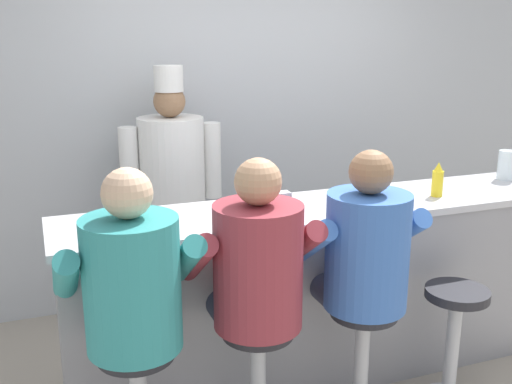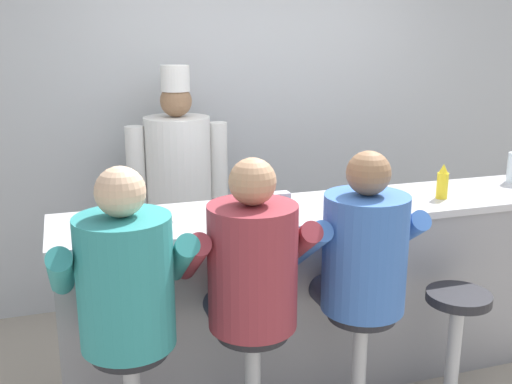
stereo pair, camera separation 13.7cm
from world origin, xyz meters
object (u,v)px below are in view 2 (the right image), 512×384
coffee_mug_white (246,205)px  cereal_bowl (387,206)px  breakfast_plate (155,218)px  diner_seated_maroon (250,273)px  napkin_dispenser_chrome (278,205)px  diner_seated_teal (125,289)px  cook_in_whites_near (179,184)px  coffee_mug_blue (118,220)px  empty_stool_round (455,331)px  ketchup_bottle_red (361,192)px  mustard_bottle_yellow (443,183)px  hot_sauce_bottle_orange (367,198)px  diner_seated_blue (361,259)px

coffee_mug_white → cereal_bowl: bearing=-17.0°
breakfast_plate → diner_seated_maroon: (0.35, -0.52, -0.14)m
napkin_dispenser_chrome → diner_seated_teal: diner_seated_teal is taller
breakfast_plate → cook_in_whites_near: cook_in_whites_near is taller
coffee_mug_blue → empty_stool_round: bearing=-15.8°
ketchup_bottle_red → diner_seated_maroon: (-0.72, -0.31, -0.25)m
coffee_mug_blue → diner_seated_teal: size_ratio=0.10×
mustard_bottle_yellow → hot_sauce_bottle_orange: mustard_bottle_yellow is taller
ketchup_bottle_red → coffee_mug_white: ketchup_bottle_red is taller
diner_seated_teal → diner_seated_blue: size_ratio=1.00×
coffee_mug_white → diner_seated_teal: 0.90m
breakfast_plate → diner_seated_teal: diner_seated_teal is taller
empty_stool_round → breakfast_plate: bearing=159.3°
napkin_dispenser_chrome → coffee_mug_blue: bearing=174.8°
coffee_mug_blue → empty_stool_round: 1.86m
diner_seated_maroon → coffee_mug_white: bearing=74.7°
mustard_bottle_yellow → cereal_bowl: mustard_bottle_yellow is taller
cereal_bowl → diner_seated_blue: bearing=-135.4°
napkin_dispenser_chrome → ketchup_bottle_red: bearing=-7.5°
coffee_mug_white → diner_seated_maroon: (-0.14, -0.53, -0.17)m
coffee_mug_blue → napkin_dispenser_chrome: size_ratio=1.02×
hot_sauce_bottle_orange → diner_seated_blue: bearing=-121.3°
breakfast_plate → coffee_mug_white: (0.49, 0.00, 0.03)m
cook_in_whites_near → diner_seated_blue: bearing=-68.3°
diner_seated_blue → diner_seated_teal: bearing=180.0°
cook_in_whites_near → ketchup_bottle_red: bearing=-58.0°
breakfast_plate → diner_seated_maroon: size_ratio=0.16×
ketchup_bottle_red → diner_seated_teal: diner_seated_teal is taller
breakfast_plate → diner_seated_blue: diner_seated_blue is taller
breakfast_plate → empty_stool_round: 1.70m
diner_seated_maroon → empty_stool_round: bearing=-1.8°
coffee_mug_white → diner_seated_maroon: size_ratio=0.10×
ketchup_bottle_red → coffee_mug_blue: bearing=174.0°
diner_seated_maroon → diner_seated_blue: (0.57, -0.00, -0.00)m
hot_sauce_bottle_orange → ketchup_bottle_red: bearing=-139.1°
hot_sauce_bottle_orange → mustard_bottle_yellow: bearing=7.0°
hot_sauce_bottle_orange → diner_seated_teal: bearing=-164.8°
coffee_mug_blue → diner_seated_teal: (-0.02, -0.44, -0.17)m
napkin_dispenser_chrome → cook_in_whites_near: bearing=104.8°
coffee_mug_blue → diner_seated_blue: 1.21m
cereal_bowl → coffee_mug_white: size_ratio=1.09×
coffee_mug_white → ketchup_bottle_red: bearing=-21.1°
mustard_bottle_yellow → cook_in_whites_near: bearing=141.3°
breakfast_plate → diner_seated_maroon: bearing=-56.3°
coffee_mug_blue → coffee_mug_white: bearing=7.3°
napkin_dispenser_chrome → empty_stool_round: size_ratio=0.21×
cereal_bowl → coffee_mug_white: (-0.73, 0.22, 0.01)m
empty_stool_round → cook_in_whites_near: cook_in_whites_near is taller
hot_sauce_bottle_orange → diner_seated_blue: 0.48m
mustard_bottle_yellow → cook_in_whites_near: 1.74m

